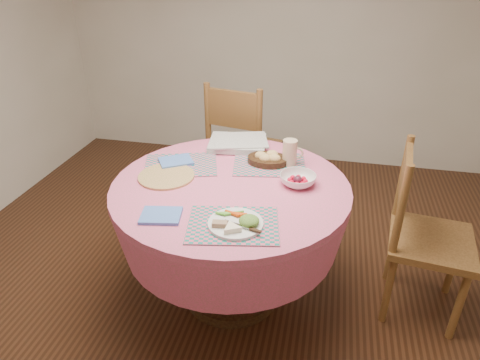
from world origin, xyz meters
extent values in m
plane|color=#331C0F|center=(0.00, 0.00, 0.00)|extent=(4.00, 4.00, 0.00)
cube|color=silver|center=(0.00, 2.00, 1.35)|extent=(4.00, 0.01, 2.70)
cylinder|color=#CF6079|center=(0.00, 0.00, 0.73)|extent=(1.24, 1.24, 0.04)
cone|color=#CF6079|center=(0.00, 0.00, 0.56)|extent=(1.24, 1.24, 0.30)
cylinder|color=black|center=(0.00, 0.00, 0.22)|extent=(0.14, 0.14, 0.44)
cylinder|color=black|center=(0.00, 0.00, 0.03)|extent=(0.56, 0.56, 0.06)
cube|color=brown|center=(1.06, 0.13, 0.46)|extent=(0.48, 0.50, 0.04)
cylinder|color=brown|center=(1.21, -0.07, 0.23)|extent=(0.05, 0.05, 0.46)
cylinder|color=brown|center=(1.26, 0.29, 0.23)|extent=(0.05, 0.05, 0.46)
cylinder|color=brown|center=(0.87, -0.03, 0.23)|extent=(0.05, 0.05, 0.46)
cylinder|color=brown|center=(0.92, 0.34, 0.23)|extent=(0.05, 0.05, 0.46)
cylinder|color=brown|center=(0.85, -0.02, 0.71)|extent=(0.05, 0.05, 0.51)
cylinder|color=brown|center=(0.90, 0.34, 0.71)|extent=(0.05, 0.05, 0.51)
cube|color=brown|center=(0.87, 0.16, 0.81)|extent=(0.08, 0.37, 0.24)
cube|color=brown|center=(-0.14, 1.03, 0.48)|extent=(0.55, 0.53, 0.04)
cylinder|color=brown|center=(0.08, 1.17, 0.24)|extent=(0.05, 0.05, 0.48)
cylinder|color=brown|center=(-0.30, 1.25, 0.24)|extent=(0.05, 0.05, 0.48)
cylinder|color=brown|center=(0.01, 0.82, 0.24)|extent=(0.05, 0.05, 0.48)
cylinder|color=brown|center=(-0.37, 0.89, 0.24)|extent=(0.05, 0.05, 0.48)
cylinder|color=brown|center=(0.01, 0.79, 0.75)|extent=(0.05, 0.05, 0.54)
cylinder|color=brown|center=(-0.37, 0.87, 0.75)|extent=(0.05, 0.05, 0.54)
cube|color=brown|center=(-0.18, 0.83, 0.86)|extent=(0.39, 0.11, 0.26)
cube|color=#15776A|center=(0.10, -0.36, 0.75)|extent=(0.45, 0.37, 0.01)
cube|color=#15776A|center=(-0.32, 0.15, 0.75)|extent=(0.47, 0.40, 0.01)
cube|color=#15776A|center=(0.16, 0.26, 0.75)|extent=(0.44, 0.36, 0.01)
cylinder|color=olive|center=(-0.35, 0.00, 0.76)|extent=(0.30, 0.30, 0.01)
cube|color=#4F79CD|center=(-0.24, -0.37, 0.76)|extent=(0.20, 0.17, 0.01)
cube|color=#4F79CD|center=(-0.36, 0.17, 0.76)|extent=(0.23, 0.21, 0.01)
cylinder|color=white|center=(0.11, -0.36, 0.76)|extent=(0.24, 0.24, 0.01)
ellipsoid|color=#315F20|center=(0.17, -0.37, 0.79)|extent=(0.10, 0.10, 0.04)
cylinder|color=#FFF2CC|center=(0.10, -0.43, 0.78)|extent=(0.12, 0.12, 0.02)
cube|color=#977B57|center=(0.04, -0.40, 0.78)|extent=(0.07, 0.04, 0.02)
cube|color=silver|center=(0.13, -0.39, 0.77)|extent=(0.15, 0.06, 0.00)
cylinder|color=black|center=(0.15, 0.28, 0.77)|extent=(0.23, 0.23, 0.03)
ellipsoid|color=tan|center=(0.11, 0.28, 0.81)|extent=(0.07, 0.06, 0.05)
ellipsoid|color=tan|center=(0.17, 0.31, 0.81)|extent=(0.07, 0.06, 0.05)
ellipsoid|color=tan|center=(0.19, 0.26, 0.81)|extent=(0.07, 0.06, 0.05)
ellipsoid|color=tan|center=(0.14, 0.25, 0.81)|extent=(0.07, 0.06, 0.05)
cylinder|color=beige|center=(0.27, 0.29, 0.83)|extent=(0.08, 0.08, 0.14)
torus|color=beige|center=(0.31, 0.29, 0.83)|extent=(0.07, 0.01, 0.07)
imported|color=white|center=(0.34, 0.07, 0.78)|extent=(0.23, 0.23, 0.06)
sphere|color=red|center=(0.38, 0.07, 0.77)|extent=(0.03, 0.03, 0.03)
sphere|color=red|center=(0.37, 0.10, 0.77)|extent=(0.03, 0.03, 0.03)
sphere|color=red|center=(0.34, 0.11, 0.77)|extent=(0.03, 0.03, 0.03)
sphere|color=red|center=(0.31, 0.10, 0.77)|extent=(0.03, 0.03, 0.03)
sphere|color=red|center=(0.30, 0.07, 0.77)|extent=(0.03, 0.03, 0.03)
sphere|color=red|center=(0.31, 0.04, 0.77)|extent=(0.03, 0.03, 0.03)
sphere|color=red|center=(0.34, 0.03, 0.77)|extent=(0.03, 0.03, 0.03)
sphere|color=red|center=(0.37, 0.04, 0.77)|extent=(0.03, 0.03, 0.03)
sphere|color=#481426|center=(0.34, 0.07, 0.78)|extent=(0.05, 0.05, 0.05)
cube|color=silver|center=(-0.07, 0.47, 0.77)|extent=(0.37, 0.31, 0.03)
cube|color=silver|center=(-0.05, 0.47, 0.80)|extent=(0.38, 0.33, 0.01)
camera|label=1|loc=(0.46, -1.88, 1.83)|focal=32.00mm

